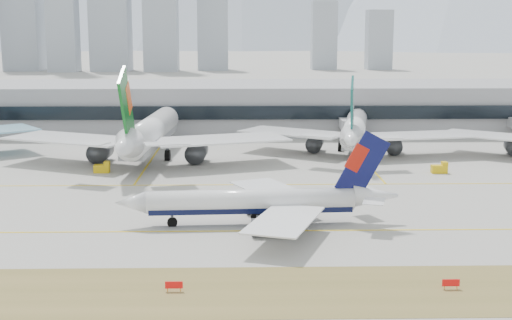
{
  "coord_description": "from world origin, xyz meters",
  "views": [
    {
      "loc": [
        -3.6,
        -116.43,
        32.13
      ],
      "look_at": [
        -0.55,
        18.0,
        7.5
      ],
      "focal_mm": 50.0,
      "sensor_mm": 36.0,
      "label": 1
    }
  ],
  "objects_px": {
    "taxiing_airliner": "(261,202)",
    "terminal": "(251,107)",
    "widebody_cathay": "(354,130)",
    "widebody_eva": "(149,134)"
  },
  "relations": [
    {
      "from": "taxiing_airliner",
      "to": "widebody_cathay",
      "type": "relative_size",
      "value": 0.78
    },
    {
      "from": "taxiing_airliner",
      "to": "widebody_cathay",
      "type": "distance_m",
      "value": 76.2
    },
    {
      "from": "taxiing_airliner",
      "to": "terminal",
      "type": "distance_m",
      "value": 116.0
    },
    {
      "from": "widebody_eva",
      "to": "widebody_cathay",
      "type": "relative_size",
      "value": 1.16
    },
    {
      "from": "taxiing_airliner",
      "to": "terminal",
      "type": "bearing_deg",
      "value": -92.89
    },
    {
      "from": "widebody_cathay",
      "to": "terminal",
      "type": "bearing_deg",
      "value": 41.97
    },
    {
      "from": "taxiing_airliner",
      "to": "terminal",
      "type": "relative_size",
      "value": 0.17
    },
    {
      "from": "widebody_eva",
      "to": "widebody_cathay",
      "type": "height_order",
      "value": "widebody_eva"
    },
    {
      "from": "taxiing_airliner",
      "to": "terminal",
      "type": "height_order",
      "value": "taxiing_airliner"
    },
    {
      "from": "widebody_eva",
      "to": "widebody_cathay",
      "type": "bearing_deg",
      "value": -73.73
    }
  ]
}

